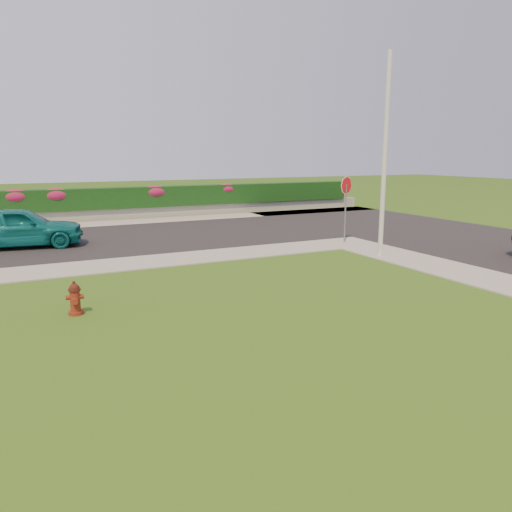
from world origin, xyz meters
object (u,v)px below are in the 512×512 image
utility_pole (385,157)px  stop_sign (346,193)px  sedan_teal (19,227)px  fire_hydrant (75,299)px

utility_pole → stop_sign: 3.09m
utility_pole → sedan_teal: bearing=146.8°
fire_hydrant → stop_sign: bearing=32.3°
sedan_teal → fire_hydrant: bearing=-166.9°
sedan_teal → stop_sign: bearing=-103.5°
utility_pole → stop_sign: (0.50, 2.71, -1.39)m
stop_sign → utility_pole: bearing=-98.3°
sedan_teal → utility_pole: size_ratio=0.67×
sedan_teal → stop_sign: stop_sign is taller
fire_hydrant → sedan_teal: 9.24m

